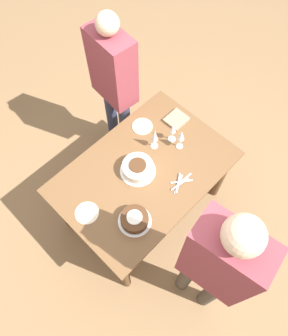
% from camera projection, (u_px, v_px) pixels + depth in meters
% --- Properties ---
extents(ground_plane, '(12.00, 12.00, 0.00)m').
position_uv_depth(ground_plane, '(144.00, 207.00, 3.22)').
color(ground_plane, '#8E6B47').
extents(dining_table, '(1.37, 0.93, 0.78)m').
position_uv_depth(dining_table, '(144.00, 178.00, 2.64)').
color(dining_table, brown).
rests_on(dining_table, ground_plane).
extents(cake_center_white, '(0.28, 0.28, 0.10)m').
position_uv_depth(cake_center_white, '(138.00, 168.00, 2.50)').
color(cake_center_white, white).
rests_on(cake_center_white, dining_table).
extents(cake_front_chocolate, '(0.24, 0.24, 0.09)m').
position_uv_depth(cake_front_chocolate, '(135.00, 219.00, 2.31)').
color(cake_front_chocolate, white).
rests_on(cake_front_chocolate, dining_table).
extents(wine_glass_near, '(0.06, 0.06, 0.20)m').
position_uv_depth(wine_glass_near, '(173.00, 129.00, 2.55)').
color(wine_glass_near, silver).
rests_on(wine_glass_near, dining_table).
extents(wine_glass_far, '(0.06, 0.06, 0.22)m').
position_uv_depth(wine_glass_far, '(155.00, 136.00, 2.51)').
color(wine_glass_far, silver).
rests_on(wine_glass_far, dining_table).
extents(wine_glass_extra, '(0.06, 0.06, 0.21)m').
position_uv_depth(wine_glass_extra, '(181.00, 136.00, 2.51)').
color(wine_glass_extra, silver).
rests_on(wine_glass_extra, dining_table).
extents(dessert_plate_left, '(0.18, 0.18, 0.01)m').
position_uv_depth(dessert_plate_left, '(87.00, 213.00, 2.37)').
color(dessert_plate_left, beige).
rests_on(dessert_plate_left, dining_table).
extents(dessert_plate_right, '(0.17, 0.17, 0.01)m').
position_uv_depth(dessert_plate_right, '(142.00, 126.00, 2.73)').
color(dessert_plate_right, beige).
rests_on(dessert_plate_right, dining_table).
extents(fork_pile, '(0.22, 0.12, 0.01)m').
position_uv_depth(fork_pile, '(180.00, 183.00, 2.48)').
color(fork_pile, silver).
rests_on(fork_pile, dining_table).
extents(napkin_stack, '(0.17, 0.16, 0.03)m').
position_uv_depth(napkin_stack, '(176.00, 120.00, 2.75)').
color(napkin_stack, gray).
rests_on(napkin_stack, dining_table).
extents(person_cutting, '(0.28, 0.43, 1.77)m').
position_uv_depth(person_cutting, '(216.00, 265.00, 1.91)').
color(person_cutting, '#4C4238').
rests_on(person_cutting, ground_plane).
extents(person_watching, '(0.26, 0.42, 1.59)m').
position_uv_depth(person_watching, '(114.00, 79.00, 2.74)').
color(person_watching, '#2D334C').
rests_on(person_watching, ground_plane).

